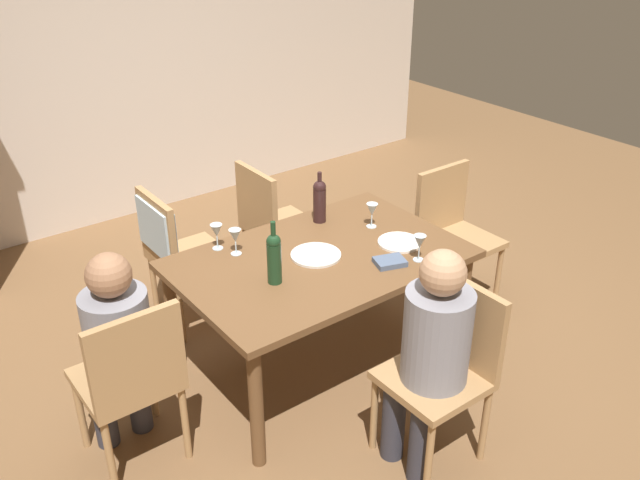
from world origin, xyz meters
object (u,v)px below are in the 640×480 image
person_woman_host (118,343)px  dinner_plate_host (399,242)px  wine_bottle_dark_red (274,257)px  wine_glass_near_left (420,243)px  dining_table (320,270)px  wine_glass_near_right (217,232)px  chair_right_end (452,227)px  wine_bottle_tall_green (320,200)px  dinner_plate_guest_left (316,255)px  chair_left_end (131,376)px  person_man_bearded (432,347)px  wine_glass_centre (235,237)px  wine_glass_far (372,210)px  chair_far_left (171,243)px  chair_far_right (272,220)px  chair_near (447,361)px

person_woman_host → dinner_plate_host: bearing=-6.3°
wine_bottle_dark_red → wine_glass_near_left: (0.75, -0.28, -0.04)m
dining_table → wine_glass_near_right: size_ratio=10.42×
dining_table → dinner_plate_host: dinner_plate_host is taller
chair_right_end → wine_bottle_tall_green: size_ratio=2.91×
chair_right_end → person_woman_host: (-2.31, -0.06, 0.12)m
dining_table → wine_glass_near_right: (-0.40, 0.41, 0.19)m
wine_bottle_tall_green → wine_glass_near_left: size_ratio=2.12×
dining_table → wine_bottle_tall_green: 0.49m
wine_bottle_dark_red → dinner_plate_host: (0.79, -0.08, -0.14)m
wine_bottle_tall_green → dinner_plate_guest_left: 0.46m
chair_left_end → person_man_bearded: bearing=-35.2°
chair_left_end → wine_bottle_dark_red: size_ratio=2.69×
person_woman_host → chair_right_end: bearing=1.5°
chair_right_end → dining_table: bearing=4.3°
person_man_bearded → dinner_plate_guest_left: 0.90m
wine_glass_centre → dinner_plate_host: (0.80, -0.45, -0.10)m
chair_right_end → wine_glass_far: 0.76m
wine_glass_near_left → wine_glass_centre: 0.99m
person_woman_host → wine_bottle_dark_red: 0.85m
chair_left_end → wine_glass_far: bearing=6.7°
wine_glass_near_right → chair_far_left: bearing=98.7°
chair_right_end → person_man_bearded: 1.54m
wine_glass_far → dinner_plate_guest_left: bearing=-169.4°
dining_table → chair_right_end: size_ratio=1.69×
person_woman_host → wine_glass_near_right: (0.76, 0.39, 0.19)m
dinner_plate_host → dinner_plate_guest_left: same height
dining_table → chair_left_end: 1.17m
dining_table → chair_far_right: (0.26, 0.89, -0.12)m
wine_bottle_dark_red → wine_glass_centre: 0.38m
wine_bottle_tall_green → wine_glass_centre: size_ratio=2.12×
person_woman_host → wine_bottle_tall_green: size_ratio=3.59×
dining_table → wine_bottle_dark_red: size_ratio=4.53×
wine_glass_near_right → dinner_plate_host: bearing=-33.7°
dinner_plate_guest_left → chair_near: bearing=-83.4°
wine_glass_near_left → wine_glass_far: size_ratio=1.00×
wine_bottle_tall_green → wine_glass_near_right: (-0.66, 0.06, -0.03)m
wine_bottle_tall_green → wine_glass_near_left: (0.14, -0.70, -0.03)m
person_man_bearded → wine_glass_near_left: size_ratio=7.75×
chair_left_end → wine_glass_centre: bearing=25.6°
chair_near → dinner_plate_guest_left: chair_near is taller
wine_bottle_dark_red → wine_glass_centre: size_ratio=2.30×
wine_bottle_tall_green → wine_glass_far: size_ratio=2.12×
wine_glass_near_left → dinner_plate_guest_left: (-0.42, 0.37, -0.10)m
chair_right_end → wine_glass_far: chair_right_end is taller
dining_table → dinner_plate_guest_left: (-0.02, 0.01, 0.09)m
wine_bottle_tall_green → dining_table: bearing=-126.7°
dinner_plate_host → dinner_plate_guest_left: size_ratio=0.89×
chair_right_end → person_woman_host: size_ratio=0.81×
dining_table → chair_far_left: (-0.47, 0.89, -0.06)m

